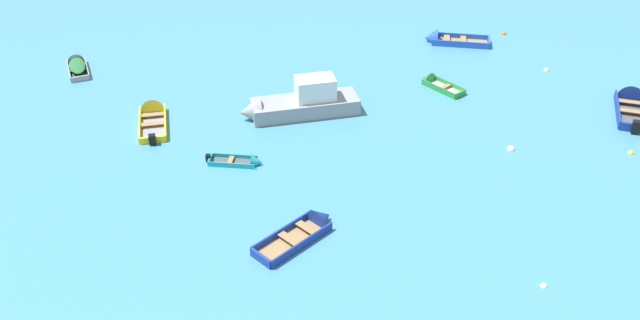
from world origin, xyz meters
name	(u,v)px	position (x,y,z in m)	size (l,w,h in m)	color
motor_launch_grey_midfield_right	(300,103)	(-1.16, 26.25, 0.72)	(7.09, 3.31, 2.52)	gray
rowboat_deep_blue_back_row_left	(313,227)	(-0.30, 15.75, 0.19)	(3.82, 3.85, 1.21)	#99754C
rowboat_green_foreground_center	(437,83)	(7.24, 29.94, 0.16)	(2.72, 2.95, 0.94)	beige
rowboat_yellow_far_back	(156,113)	(-9.45, 25.97, 0.18)	(2.22, 4.52, 1.34)	gray
rowboat_blue_near_left	(446,40)	(8.79, 36.52, 0.20)	(4.69, 2.13, 1.36)	#99754C
rowboat_turquoise_outer_left	(248,162)	(-3.68, 21.07, 0.13)	(2.96, 1.14, 0.79)	#4C4C51
rowboat_grey_cluster_outer	(80,64)	(-15.68, 32.27, 0.28)	(2.27, 3.49, 1.07)	#4C4C51
rowboat_deep_blue_outer_right	(634,103)	(18.41, 27.25, 0.23)	(2.85, 4.96, 1.51)	#4C4C51
mooring_buoy_central	(514,150)	(10.26, 22.47, 0.00)	(0.43, 0.43, 0.43)	silver
mooring_buoy_midfield	(634,154)	(16.48, 22.08, 0.00)	(0.32, 0.32, 0.32)	yellow
mooring_buoy_outer_edge	(507,35)	(13.45, 37.98, 0.00)	(0.37, 0.37, 0.37)	orange
mooring_buoy_near_foreground	(549,71)	(14.85, 32.02, 0.00)	(0.33, 0.33, 0.33)	silver
mooring_buoy_trailing	(546,287)	(9.14, 12.23, 0.00)	(0.29, 0.29, 0.29)	silver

